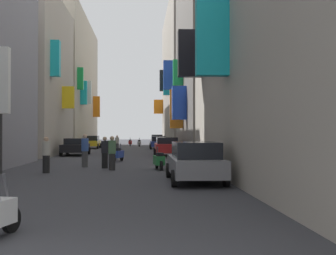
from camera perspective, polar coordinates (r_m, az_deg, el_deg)
The scene contains 22 objects.
ground_plane at distance 34.29m, azimuth -6.63°, elevation -3.76°, with size 140.00×140.00×0.00m, color #38383D.
building_left_mid_b at distance 36.98m, azimuth -19.07°, elevation 6.67°, with size 7.00×12.28×13.10m.
building_left_far at distance 54.60m, azimuth -14.03°, elevation 5.89°, with size 7.00×21.63×16.11m.
building_right_mid_b at distance 33.45m, azimuth 7.23°, elevation 9.96°, with size 7.31×12.76×16.06m.
building_right_far at distance 53.55m, azimuth 3.05°, elevation 6.79°, with size 7.37×22.90×17.58m.
parked_car_white at distance 57.53m, azimuth -1.55°, elevation -1.71°, with size 1.84×4.41×1.51m.
parked_car_red at distance 32.47m, azimuth -0.19°, elevation -2.58°, with size 1.96×4.17×1.46m.
parked_car_yellow at distance 48.10m, azimuth -10.49°, elevation -1.94°, with size 1.88×4.11×1.45m.
parked_car_blue at distance 45.87m, azimuth -1.39°, elevation -2.04°, with size 1.83×4.33×1.41m.
parked_car_grey at distance 15.63m, azimuth 3.74°, elevation -4.64°, with size 1.98×4.49×1.51m.
parked_car_black at distance 34.26m, azimuth -12.61°, elevation -2.53°, with size 1.98×4.23×1.37m.
scooter_red at distance 55.45m, azimuth -5.24°, elevation -2.08°, with size 0.49×1.83×1.13m.
scooter_silver at distance 53.57m, azimuth -3.98°, elevation -2.13°, with size 0.46×1.98×1.13m.
scooter_blue at distance 26.61m, azimuth -6.92°, elevation -3.67°, with size 0.75×1.89×1.13m.
scooter_green at distance 20.71m, azimuth -1.25°, elevation -4.55°, with size 0.57×1.76×1.13m.
scooter_black at distance 21.06m, azimuth 1.73°, elevation -4.48°, with size 0.69×1.80×1.13m.
pedestrian_crossing at distance 22.59m, azimuth -11.39°, elevation -3.14°, with size 0.40×0.40×1.77m.
pedestrian_near_left at distance 21.71m, azimuth -8.71°, elevation -3.43°, with size 0.54×0.54×1.64m.
pedestrian_near_right at distance 19.79m, azimuth -16.45°, elevation -3.64°, with size 0.44×0.44×1.67m.
pedestrian_mid_street at distance 20.57m, azimuth -7.72°, elevation -3.53°, with size 0.43×0.43×1.68m.
pedestrian_far_away at distance 41.12m, azimuth -7.03°, elevation -2.17°, with size 0.46×0.46×1.55m.
traffic_light_near_corner at distance 20.21m, azimuth -22.03°, elevation 2.33°, with size 0.26×0.34×4.27m.
Camera 1 is at (1.74, -4.19, 1.88)m, focal length 44.22 mm.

